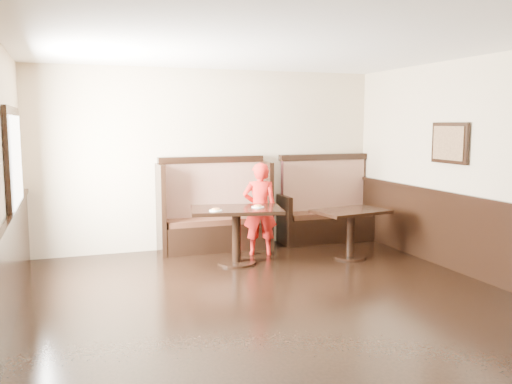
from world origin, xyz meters
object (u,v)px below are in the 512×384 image
booth_main (214,216)px  booth_neighbor (326,212)px  child (260,209)px  table_main (236,221)px  table_neighbor (351,222)px

booth_main → booth_neighbor: (1.95, -0.00, -0.05)m
child → booth_main: bearing=-29.4°
table_main → table_neighbor: 1.69m
child → table_main: bearing=56.8°
booth_neighbor → table_main: booth_neighbor is taller
table_main → child: 0.65m
booth_neighbor → child: size_ratio=1.19×
booth_main → booth_neighbor: same height
table_neighbor → booth_neighbor: bearing=70.0°
booth_main → table_main: 1.00m
booth_main → child: bearing=-46.7°
booth_neighbor → table_neighbor: bearing=-100.2°
booth_neighbor → table_main: (-1.90, -0.99, 0.13)m
booth_neighbor → child: 1.53m
booth_main → booth_neighbor: bearing=-0.1°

